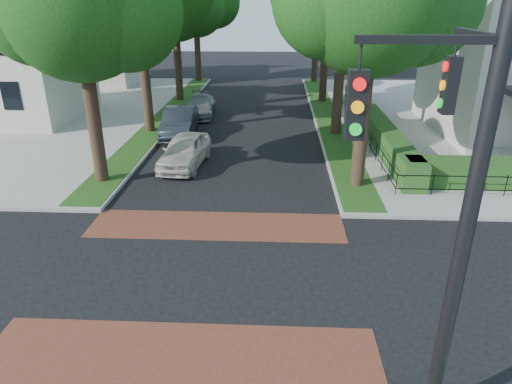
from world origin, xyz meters
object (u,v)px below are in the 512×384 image
traffic_signal (455,189)px  parked_car_front (185,151)px  parked_car_middle (180,122)px  parked_car_rear (200,106)px

traffic_signal → parked_car_front: bearing=117.5°
traffic_signal → parked_car_middle: (-8.46, 18.93, -3.90)m
parked_car_front → parked_car_rear: bearing=100.6°
parked_car_front → parked_car_middle: parked_car_middle is taller
parked_car_front → parked_car_middle: 5.28m
traffic_signal → parked_car_rear: (-8.06, 23.83, -4.03)m
parked_car_middle → parked_car_rear: bearing=81.9°
parked_car_rear → traffic_signal: bearing=-73.9°
parked_car_front → parked_car_rear: 10.06m
parked_car_middle → parked_car_rear: 4.92m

